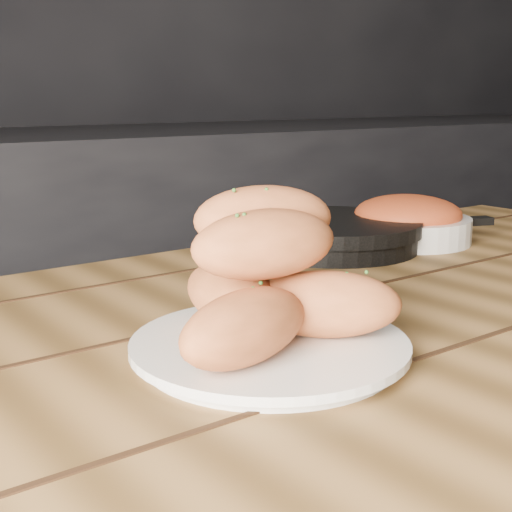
% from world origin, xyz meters
% --- Properties ---
extents(counter, '(2.80, 0.60, 0.90)m').
position_xyz_m(counter, '(0.00, 1.70, 0.45)').
color(counter, black).
rests_on(counter, ground).
extents(table, '(1.55, 0.84, 0.75)m').
position_xyz_m(table, '(-0.64, 0.68, 0.65)').
color(table, olive).
rests_on(table, ground).
extents(plate, '(0.25, 0.25, 0.02)m').
position_xyz_m(plate, '(-0.78, 0.66, 0.76)').
color(plate, silver).
rests_on(plate, table).
extents(bread_rolls, '(0.24, 0.21, 0.13)m').
position_xyz_m(bread_rolls, '(-0.78, 0.67, 0.82)').
color(bread_rolls, '#B75D32').
rests_on(bread_rolls, plate).
extents(skillet, '(0.39, 0.27, 0.05)m').
position_xyz_m(skillet, '(-0.42, 0.97, 0.77)').
color(skillet, black).
rests_on(skillet, table).
extents(bowl, '(0.20, 0.20, 0.07)m').
position_xyz_m(bowl, '(-0.29, 0.94, 0.78)').
color(bowl, white).
rests_on(bowl, table).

